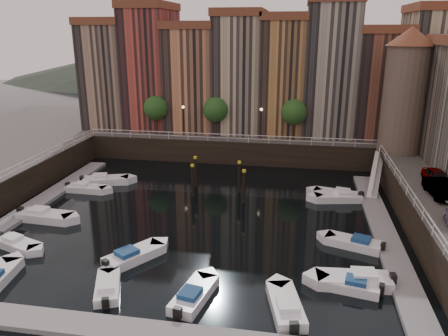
% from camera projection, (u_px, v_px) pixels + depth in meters
% --- Properties ---
extents(ground, '(200.00, 200.00, 0.00)m').
position_uv_depth(ground, '(200.00, 214.00, 40.66)').
color(ground, black).
rests_on(ground, ground).
extents(quay_far, '(80.00, 20.00, 3.00)m').
position_uv_depth(quay_far, '(239.00, 135.00, 64.62)').
color(quay_far, black).
rests_on(quay_far, ground).
extents(dock_left, '(2.00, 28.00, 0.35)m').
position_uv_depth(dock_left, '(35.00, 205.00, 42.31)').
color(dock_left, gray).
rests_on(dock_left, ground).
extents(dock_right, '(2.00, 28.00, 0.35)m').
position_uv_depth(dock_right, '(383.00, 230.00, 37.02)').
color(dock_right, gray).
rests_on(dock_right, ground).
extents(dock_near, '(30.00, 2.00, 0.35)m').
position_uv_depth(dock_near, '(133.00, 331.00, 24.64)').
color(dock_near, gray).
rests_on(dock_near, ground).
extents(mountains, '(145.00, 100.00, 18.00)m').
position_uv_depth(mountains, '(280.00, 57.00, 141.26)').
color(mountains, '#2D382D').
rests_on(mountains, ground).
extents(far_terrace, '(48.70, 10.30, 17.50)m').
position_uv_depth(far_terrace, '(261.00, 72.00, 58.86)').
color(far_terrace, '#9B7B63').
rests_on(far_terrace, quay_far).
extents(corner_tower, '(5.20, 5.20, 13.80)m').
position_uv_depth(corner_tower, '(405.00, 89.00, 47.92)').
color(corner_tower, '#6B5B4C').
rests_on(corner_tower, quay_right).
extents(promenade_trees, '(21.20, 3.20, 5.20)m').
position_uv_depth(promenade_trees, '(220.00, 110.00, 55.97)').
color(promenade_trees, black).
rests_on(promenade_trees, quay_far).
extents(street_lamps, '(10.36, 0.36, 4.18)m').
position_uv_depth(street_lamps, '(222.00, 117.00, 55.19)').
color(street_lamps, black).
rests_on(street_lamps, quay_far).
extents(railings, '(36.08, 34.04, 0.52)m').
position_uv_depth(railings, '(210.00, 161.00, 44.10)').
color(railings, white).
rests_on(railings, ground).
extents(gangway, '(2.78, 8.32, 3.73)m').
position_uv_depth(gangway, '(376.00, 172.00, 46.68)').
color(gangway, white).
rests_on(gangway, ground).
extents(mooring_pilings, '(6.12, 4.05, 3.78)m').
position_uv_depth(mooring_pilings, '(217.00, 180.00, 45.08)').
color(mooring_pilings, black).
rests_on(mooring_pilings, ground).
extents(boat_left_1, '(4.42, 2.83, 1.00)m').
position_uv_depth(boat_left_1, '(17.00, 244.00, 34.36)').
color(boat_left_1, white).
rests_on(boat_left_1, ground).
extents(boat_left_2, '(5.30, 2.18, 1.21)m').
position_uv_depth(boat_left_2, '(44.00, 216.00, 39.32)').
color(boat_left_2, white).
rests_on(boat_left_2, ground).
extents(boat_left_3, '(4.55, 1.75, 1.04)m').
position_uv_depth(boat_left_3, '(86.00, 188.00, 46.34)').
color(boat_left_3, white).
rests_on(boat_left_3, ground).
extents(boat_left_4, '(5.38, 3.32, 1.21)m').
position_uv_depth(boat_left_4, '(105.00, 180.00, 48.66)').
color(boat_left_4, white).
rests_on(boat_left_4, ground).
extents(boat_right_0, '(4.55, 2.40, 1.02)m').
position_uv_depth(boat_right_0, '(348.00, 285.00, 28.84)').
color(boat_right_0, white).
rests_on(boat_right_0, ground).
extents(boat_right_1, '(5.31, 2.33, 1.20)m').
position_uv_depth(boat_right_1, '(355.00, 280.00, 29.24)').
color(boat_right_1, white).
rests_on(boat_right_1, ground).
extents(boat_right_2, '(4.67, 2.97, 1.05)m').
position_uv_depth(boat_right_2, '(355.00, 243.00, 34.46)').
color(boat_right_2, white).
rests_on(boat_right_2, ground).
extents(boat_right_3, '(5.01, 2.61, 1.12)m').
position_uv_depth(boat_right_3, '(339.00, 197.00, 43.80)').
color(boat_right_3, white).
rests_on(boat_right_3, ground).
extents(boat_right_4, '(4.88, 2.76, 1.09)m').
position_uv_depth(boat_right_4, '(337.00, 194.00, 44.57)').
color(boat_right_4, white).
rests_on(boat_right_4, ground).
extents(boat_near_1, '(2.81, 4.23, 0.96)m').
position_uv_depth(boat_near_1, '(108.00, 287.00, 28.58)').
color(boat_near_1, white).
rests_on(boat_near_1, ground).
extents(boat_near_2, '(2.53, 4.81, 1.08)m').
position_uv_depth(boat_near_2, '(193.00, 295.00, 27.66)').
color(boat_near_2, white).
rests_on(boat_near_2, ground).
extents(boat_near_3, '(2.77, 4.95, 1.11)m').
position_uv_depth(boat_near_3, '(286.00, 306.00, 26.54)').
color(boat_near_3, white).
rests_on(boat_near_3, ground).
extents(car_a, '(2.14, 4.26, 1.39)m').
position_uv_depth(car_a, '(437.00, 178.00, 39.22)').
color(car_a, gray).
rests_on(car_a, quay_right).
extents(car_b, '(1.86, 4.45, 1.43)m').
position_uv_depth(car_b, '(440.00, 189.00, 36.42)').
color(car_b, gray).
rests_on(car_b, quay_right).
extents(boat_extra_966, '(4.09, 4.84, 1.13)m').
position_uv_depth(boat_extra_966, '(133.00, 256.00, 32.48)').
color(boat_extra_966, white).
rests_on(boat_extra_966, ground).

